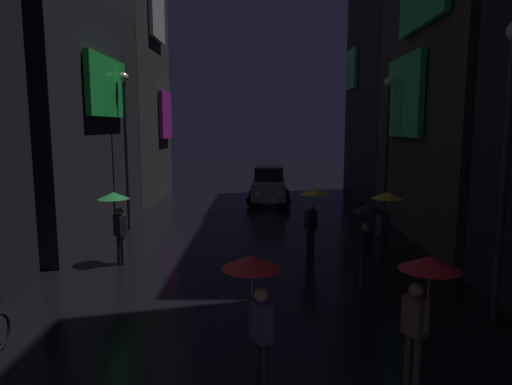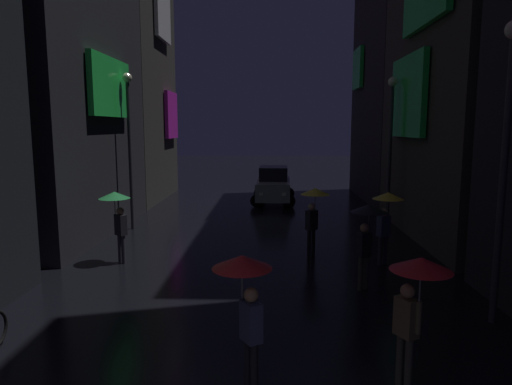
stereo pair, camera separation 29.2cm
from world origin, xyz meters
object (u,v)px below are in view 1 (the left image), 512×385
(streetlamp_left_far, at_px, (126,134))
(streetlamp_right_near, at_px, (508,142))
(pedestrian_far_right_black, at_px, (369,222))
(pedestrian_midstreet_left_red, at_px, (255,286))
(pedestrian_foreground_left_green, at_px, (116,208))
(car_distant, at_px, (269,185))
(pedestrian_near_crossing_yellow, at_px, (386,207))
(streetlamp_right_far, at_px, (387,136))
(pedestrian_foreground_right_yellow, at_px, (313,203))
(pedestrian_midstreet_centre_red, at_px, (425,285))

(streetlamp_left_far, distance_m, streetlamp_right_near, 13.02)
(streetlamp_left_far, bearing_deg, pedestrian_far_right_black, -39.47)
(pedestrian_midstreet_left_red, relative_size, pedestrian_far_right_black, 1.00)
(pedestrian_foreground_left_green, xyz_separation_m, car_distant, (4.64, 10.87, -0.74))
(pedestrian_far_right_black, xyz_separation_m, pedestrian_foreground_left_green, (-6.87, 1.96, 0.00))
(pedestrian_midstreet_left_red, distance_m, car_distant, 17.39)
(pedestrian_far_right_black, distance_m, pedestrian_foreground_left_green, 7.14)
(pedestrian_near_crossing_yellow, bearing_deg, car_distant, 106.62)
(pedestrian_near_crossing_yellow, xyz_separation_m, pedestrian_far_right_black, (-0.98, -2.09, 0.00))
(pedestrian_far_right_black, height_order, streetlamp_right_near, streetlamp_right_near)
(pedestrian_midstreet_left_red, xyz_separation_m, pedestrian_foreground_left_green, (-4.13, 6.50, 0.00))
(pedestrian_midstreet_left_red, height_order, streetlamp_right_far, streetlamp_right_far)
(pedestrian_midstreet_left_red, bearing_deg, pedestrian_near_crossing_yellow, 60.67)
(pedestrian_midstreet_left_red, xyz_separation_m, streetlamp_right_far, (4.95, 11.27, 1.96))
(pedestrian_near_crossing_yellow, bearing_deg, pedestrian_foreground_right_yellow, 157.79)
(pedestrian_near_crossing_yellow, distance_m, streetlamp_left_far, 9.99)
(pedestrian_midstreet_left_red, distance_m, streetlamp_right_near, 5.96)
(pedestrian_midstreet_centre_red, distance_m, pedestrian_foreground_left_green, 9.25)
(streetlamp_right_far, bearing_deg, car_distant, 126.03)
(pedestrian_midstreet_centre_red, height_order, streetlamp_right_near, streetlamp_right_near)
(car_distant, bearing_deg, streetlamp_right_far, -53.97)
(pedestrian_far_right_black, xyz_separation_m, streetlamp_left_far, (-7.79, 6.42, 2.04))
(streetlamp_right_near, bearing_deg, pedestrian_far_right_black, 139.02)
(pedestrian_near_crossing_yellow, relative_size, pedestrian_far_right_black, 1.00)
(pedestrian_near_crossing_yellow, relative_size, streetlamp_right_near, 0.35)
(pedestrian_midstreet_centre_red, relative_size, pedestrian_far_right_black, 1.00)
(pedestrian_midstreet_centre_red, relative_size, pedestrian_foreground_left_green, 1.00)
(pedestrian_foreground_right_yellow, xyz_separation_m, streetlamp_right_far, (3.24, 3.82, 1.96))
(pedestrian_foreground_right_yellow, xyz_separation_m, pedestrian_foreground_left_green, (-5.83, -0.95, 0.00))
(pedestrian_far_right_black, xyz_separation_m, streetlamp_right_near, (2.21, -1.92, 2.03))
(pedestrian_near_crossing_yellow, bearing_deg, pedestrian_midstreet_left_red, -119.33)
(pedestrian_midstreet_centre_red, distance_m, streetlamp_right_near, 4.08)
(pedestrian_foreground_right_yellow, relative_size, pedestrian_midstreet_centre_red, 1.00)
(pedestrian_near_crossing_yellow, height_order, pedestrian_midstreet_left_red, same)
(pedestrian_foreground_right_yellow, relative_size, pedestrian_foreground_left_green, 1.00)
(pedestrian_near_crossing_yellow, bearing_deg, streetlamp_right_near, -72.97)
(pedestrian_far_right_black, bearing_deg, streetlamp_right_far, 71.85)
(pedestrian_midstreet_centre_red, bearing_deg, pedestrian_midstreet_left_red, -178.65)
(pedestrian_foreground_left_green, bearing_deg, pedestrian_midstreet_left_red, -57.60)
(pedestrian_far_right_black, distance_m, car_distant, 13.04)
(pedestrian_near_crossing_yellow, distance_m, pedestrian_foreground_right_yellow, 2.18)
(pedestrian_far_right_black, relative_size, streetlamp_right_near, 0.35)
(car_distant, height_order, streetlamp_left_far, streetlamp_left_far)
(pedestrian_midstreet_left_red, relative_size, pedestrian_foreground_left_green, 1.00)
(pedestrian_far_right_black, height_order, pedestrian_foreground_left_green, same)
(pedestrian_midstreet_left_red, relative_size, car_distant, 0.51)
(pedestrian_midstreet_left_red, distance_m, streetlamp_left_far, 12.24)
(pedestrian_foreground_right_yellow, relative_size, streetlamp_right_near, 0.35)
(pedestrian_midstreet_centre_red, relative_size, streetlamp_right_near, 0.35)
(pedestrian_foreground_right_yellow, distance_m, streetlamp_left_far, 7.88)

